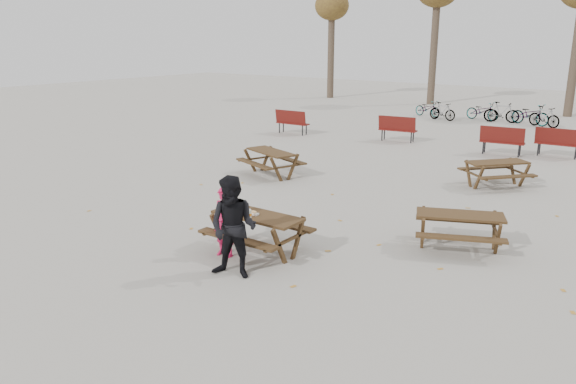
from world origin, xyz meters
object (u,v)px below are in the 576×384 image
Objects in this scene: picnic_table_far at (496,174)px; picnic_table_east at (459,231)px; picnic_table_north at (271,163)px; soda_bottle at (250,214)px; child at (224,222)px; food_tray at (254,214)px; adult at (233,227)px; main_picnic_table at (257,224)px.

picnic_table_east is at bearing -129.79° from picnic_table_far.
picnic_table_north reaches higher than picnic_table_far.
soda_bottle is at bearing -161.75° from picnic_table_east.
picnic_table_far is at bearing 75.69° from picnic_table_east.
child reaches higher than soda_bottle.
picnic_table_north is 6.47m from picnic_table_far.
food_tray is 0.10× the size of picnic_table_north.
adult is 7.41m from picnic_table_north.
food_tray is at bearing 43.02° from child.
adult is at bearing -70.97° from main_picnic_table.
child is (-0.40, -0.50, 0.09)m from main_picnic_table.
main_picnic_table is at bearing 42.79° from child.
soda_bottle reaches higher than main_picnic_table.
main_picnic_table is at bearing -35.14° from picnic_table_north.
adult is at bearing -66.96° from soda_bottle.
food_tray is 6.28m from picnic_table_north.
food_tray reaches higher than main_picnic_table.
picnic_table_north is at bearing 106.59° from adult.
picnic_table_east is at bearing -1.59° from picnic_table_north.
picnic_table_north is (-3.23, 5.59, -0.30)m from child.
child is at bearing -145.09° from soda_bottle.
picnic_table_far is (2.64, 8.30, -0.32)m from child.
main_picnic_table is 1.23m from adult.
main_picnic_table is at bearing -154.89° from picnic_table_far.
soda_bottle is 0.10× the size of picnic_table_far.
main_picnic_table is at bearing 92.73° from adult.
child is at bearing -127.96° from food_tray.
picnic_table_far is (2.29, 7.85, -0.43)m from food_tray.
soda_bottle reaches higher than picnic_table_north.
soda_bottle is 8.35m from picnic_table_far.
food_tray reaches higher than picnic_table_east.
adult is (0.39, -1.12, 0.32)m from main_picnic_table.
picnic_table_east is at bearing 39.31° from food_tray.
child is at bearing -40.61° from picnic_table_north.
adult reaches higher than picnic_table_east.
child is 0.77× the size of picnic_table_north.
food_tray is 1.06× the size of soda_bottle.
picnic_table_far is (2.25, 7.80, -0.23)m from main_picnic_table.
soda_bottle reaches higher than food_tray.
main_picnic_table reaches higher than picnic_table_east.
adult is (0.38, -0.90, 0.06)m from soda_bottle.
food_tray reaches higher than picnic_table_north.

